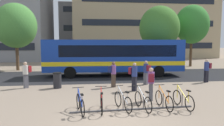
% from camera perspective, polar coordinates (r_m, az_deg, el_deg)
% --- Properties ---
extents(ground, '(200.00, 200.00, 0.00)m').
position_cam_1_polar(ground, '(8.49, 0.77, -14.68)').
color(ground, gray).
extents(bus_lane_asphalt, '(80.00, 7.20, 0.01)m').
position_cam_1_polar(bus_lane_asphalt, '(18.42, -3.32, -3.56)').
color(bus_lane_asphalt, '#232326').
rests_on(bus_lane_asphalt, ground).
extents(city_bus, '(12.11, 2.99, 3.20)m').
position_cam_1_polar(city_bus, '(18.33, 0.30, 1.97)').
color(city_bus, '#14389E').
rests_on(city_bus, ground).
extents(bike_rack, '(5.50, 0.33, 0.70)m').
position_cam_1_polar(bike_rack, '(9.31, 5.91, -12.25)').
color(bike_rack, '#47474C').
rests_on(bike_rack, ground).
extents(parked_bicycle_blue_0, '(0.57, 1.69, 0.99)m').
position_cam_1_polar(parked_bicycle_blue_0, '(8.95, -8.78, -11.09)').
color(parked_bicycle_blue_0, black).
rests_on(parked_bicycle_blue_0, ground).
extents(parked_bicycle_red_1, '(0.52, 1.72, 0.99)m').
position_cam_1_polar(parked_bicycle_red_1, '(9.06, -2.93, -10.80)').
color(parked_bicycle_red_1, black).
rests_on(parked_bicycle_red_1, ground).
extents(parked_bicycle_silver_2, '(0.66, 1.66, 0.99)m').
position_cam_1_polar(parked_bicycle_silver_2, '(9.23, 3.01, -10.50)').
color(parked_bicycle_silver_2, black).
rests_on(parked_bicycle_silver_2, ground).
extents(parked_bicycle_white_3, '(0.52, 1.70, 0.99)m').
position_cam_1_polar(parked_bicycle_white_3, '(9.34, 8.54, -10.36)').
color(parked_bicycle_white_3, black).
rests_on(parked_bicycle_white_3, ground).
extents(parked_bicycle_orange_4, '(0.52, 1.72, 0.99)m').
position_cam_1_polar(parked_bicycle_orange_4, '(9.68, 14.13, -9.89)').
color(parked_bicycle_orange_4, black).
rests_on(parked_bicycle_orange_4, ground).
extents(parked_bicycle_yellow_5, '(0.52, 1.72, 0.99)m').
position_cam_1_polar(parked_bicycle_yellow_5, '(10.01, 19.03, -9.52)').
color(parked_bicycle_yellow_5, black).
rests_on(parked_bicycle_yellow_5, ground).
extents(commuter_maroon_pack_0, '(0.55, 0.60, 1.69)m').
position_cam_1_polar(commuter_maroon_pack_0, '(14.64, 9.45, -2.18)').
color(commuter_maroon_pack_0, '#565660').
rests_on(commuter_maroon_pack_0, ground).
extents(commuter_maroon_pack_1, '(0.60, 0.57, 1.74)m').
position_cam_1_polar(commuter_maroon_pack_1, '(12.65, 6.07, -3.23)').
color(commuter_maroon_pack_1, black).
rests_on(commuter_maroon_pack_1, ground).
extents(commuter_red_pack_2, '(0.60, 0.57, 1.72)m').
position_cam_1_polar(commuter_red_pack_2, '(14.51, -22.67, -2.53)').
color(commuter_red_pack_2, '#565660').
rests_on(commuter_red_pack_2, ground).
extents(commuter_maroon_pack_3, '(0.57, 0.41, 1.74)m').
position_cam_1_polar(commuter_maroon_pack_3, '(16.91, 24.76, -1.48)').
color(commuter_maroon_pack_3, black).
rests_on(commuter_maroon_pack_3, ground).
extents(commuter_navy_pack_4, '(0.57, 0.40, 1.70)m').
position_cam_1_polar(commuter_navy_pack_4, '(13.63, 0.25, -2.66)').
color(commuter_navy_pack_4, '#47382D').
rests_on(commuter_navy_pack_4, ground).
extents(commuter_maroon_pack_5, '(0.43, 0.58, 1.69)m').
position_cam_1_polar(commuter_maroon_pack_5, '(10.67, 10.73, -5.10)').
color(commuter_maroon_pack_5, '#565660').
rests_on(commuter_maroon_pack_5, ground).
extents(trash_bin, '(0.55, 0.55, 1.03)m').
position_cam_1_polar(trash_bin, '(13.89, -14.90, -4.62)').
color(trash_bin, '#232328').
rests_on(trash_bin, ground).
extents(street_tree_0, '(4.28, 4.28, 7.07)m').
position_cam_1_polar(street_tree_0, '(24.22, -25.04, 9.31)').
color(street_tree_0, brown).
rests_on(street_tree_0, ground).
extents(street_tree_1, '(4.39, 4.39, 6.97)m').
position_cam_1_polar(street_tree_1, '(23.66, 12.95, 9.47)').
color(street_tree_1, brown).
rests_on(street_tree_1, ground).
extents(street_tree_2, '(4.04, 4.04, 7.53)m').
position_cam_1_polar(street_tree_2, '(27.45, 21.21, 9.90)').
color(street_tree_2, brown).
rests_on(street_tree_2, ground).
extents(building_left_wing, '(16.06, 12.27, 15.66)m').
position_cam_1_polar(building_left_wing, '(41.52, -28.47, 11.73)').
color(building_left_wing, gray).
rests_on(building_left_wing, ground).
extents(building_centre_block, '(15.36, 13.81, 10.89)m').
position_cam_1_polar(building_centre_block, '(48.47, -4.24, 8.58)').
color(building_centre_block, gray).
rests_on(building_centre_block, ground).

